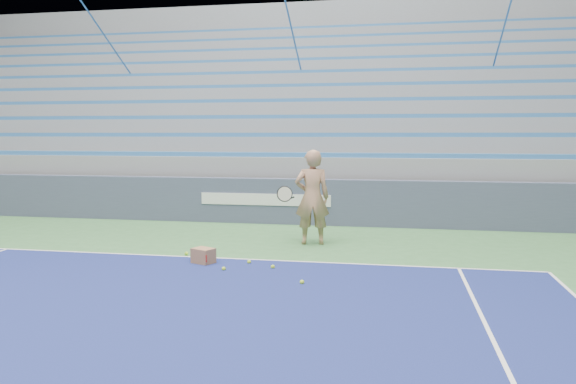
% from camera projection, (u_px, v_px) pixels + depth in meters
% --- Properties ---
extents(sponsor_barrier, '(30.00, 0.32, 1.10)m').
position_uv_depth(sponsor_barrier, '(267.00, 201.00, 13.70)').
color(sponsor_barrier, '#404762').
rests_on(sponsor_barrier, ground).
extents(bleachers, '(31.00, 9.15, 7.30)m').
position_uv_depth(bleachers, '(304.00, 128.00, 19.10)').
color(bleachers, gray).
rests_on(bleachers, ground).
extents(tennis_player, '(0.99, 0.91, 1.87)m').
position_uv_depth(tennis_player, '(312.00, 197.00, 11.06)').
color(tennis_player, tan).
rests_on(tennis_player, ground).
extents(ball_box, '(0.43, 0.39, 0.26)m').
position_uv_depth(ball_box, '(203.00, 256.00, 9.46)').
color(ball_box, '#956848').
rests_on(ball_box, ground).
extents(tennis_ball_0, '(0.07, 0.07, 0.07)m').
position_uv_depth(tennis_ball_0, '(249.00, 262.00, 9.45)').
color(tennis_ball_0, '#BCEA30').
rests_on(tennis_ball_0, ground).
extents(tennis_ball_1, '(0.07, 0.07, 0.07)m').
position_uv_depth(tennis_ball_1, '(302.00, 282.00, 8.17)').
color(tennis_ball_1, '#BCEA30').
rests_on(tennis_ball_1, ground).
extents(tennis_ball_2, '(0.07, 0.07, 0.07)m').
position_uv_depth(tennis_ball_2, '(224.00, 269.00, 8.97)').
color(tennis_ball_2, '#BCEA30').
rests_on(tennis_ball_2, ground).
extents(tennis_ball_3, '(0.07, 0.07, 0.07)m').
position_uv_depth(tennis_ball_3, '(186.00, 254.00, 10.11)').
color(tennis_ball_3, '#BCEA30').
rests_on(tennis_ball_3, ground).
extents(tennis_ball_4, '(0.07, 0.07, 0.07)m').
position_uv_depth(tennis_ball_4, '(273.00, 267.00, 9.10)').
color(tennis_ball_4, '#BCEA30').
rests_on(tennis_ball_4, ground).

